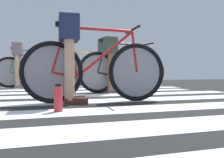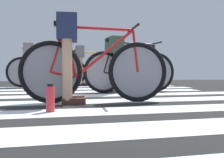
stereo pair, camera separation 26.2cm
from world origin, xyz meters
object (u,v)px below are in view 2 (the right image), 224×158
(cyclist_3_of_4, at_px, (30,59))
(bicycle_4_of_4, at_px, (92,71))
(bicycle_2_of_4, at_px, (131,71))
(bicycle_1_of_4, at_px, (95,70))
(cyclist_1_of_4, at_px, (68,47))
(cyclist_2_of_4, at_px, (115,57))
(water_bottle, at_px, (50,99))
(bicycle_3_of_4, at_px, (44,71))
(cyclist_4_of_4, at_px, (80,60))

(cyclist_3_of_4, xyz_separation_m, bicycle_4_of_4, (1.51, 0.31, -0.28))
(bicycle_2_of_4, relative_size, cyclist_3_of_4, 1.69)
(bicycle_1_of_4, distance_m, cyclist_3_of_4, 3.44)
(cyclist_1_of_4, bearing_deg, cyclist_2_of_4, 60.90)
(cyclist_1_of_4, height_order, cyclist_3_of_4, cyclist_3_of_4)
(bicycle_1_of_4, xyz_separation_m, cyclist_3_of_4, (-1.05, 3.26, 0.28))
(bicycle_1_of_4, distance_m, water_bottle, 0.82)
(bicycle_2_of_4, height_order, bicycle_3_of_4, same)
(cyclist_4_of_4, height_order, water_bottle, cyclist_4_of_4)
(bicycle_4_of_4, height_order, cyclist_4_of_4, cyclist_4_of_4)
(cyclist_4_of_4, bearing_deg, bicycle_2_of_4, -69.19)
(bicycle_3_of_4, height_order, bicycle_4_of_4, same)
(bicycle_3_of_4, distance_m, bicycle_4_of_4, 1.25)
(cyclist_2_of_4, relative_size, water_bottle, 3.78)
(bicycle_1_of_4, xyz_separation_m, bicycle_2_of_4, (0.85, 1.36, 0.00))
(cyclist_2_of_4, relative_size, bicycle_4_of_4, 0.55)
(cyclist_4_of_4, relative_size, water_bottle, 4.05)
(bicycle_1_of_4, relative_size, water_bottle, 6.83)
(cyclist_3_of_4, xyz_separation_m, water_bottle, (0.55, -3.86, -0.54))
(bicycle_4_of_4, bearing_deg, bicycle_3_of_4, -161.27)
(cyclist_1_of_4, distance_m, cyclist_2_of_4, 1.56)
(bicycle_4_of_4, xyz_separation_m, cyclist_4_of_4, (-0.31, 0.02, 0.28))
(bicycle_1_of_4, relative_size, bicycle_2_of_4, 1.00)
(bicycle_1_of_4, xyz_separation_m, cyclist_4_of_4, (0.16, 3.59, 0.28))
(cyclist_2_of_4, bearing_deg, bicycle_1_of_4, -118.33)
(bicycle_1_of_4, distance_m, cyclist_2_of_4, 1.45)
(bicycle_1_of_4, distance_m, cyclist_4_of_4, 3.60)
(bicycle_4_of_4, xyz_separation_m, water_bottle, (-0.96, -4.17, -0.26))
(cyclist_2_of_4, distance_m, cyclist_4_of_4, 2.30)
(cyclist_1_of_4, distance_m, cyclist_3_of_4, 3.32)
(bicycle_4_of_4, bearing_deg, cyclist_1_of_4, -98.86)
(bicycle_2_of_4, bearing_deg, water_bottle, -130.49)
(bicycle_2_of_4, xyz_separation_m, cyclist_2_of_4, (-0.31, -0.03, 0.24))
(cyclist_2_of_4, bearing_deg, cyclist_3_of_4, 123.43)
(bicycle_2_of_4, bearing_deg, cyclist_1_of_4, -137.06)
(bicycle_1_of_4, relative_size, cyclist_4_of_4, 1.69)
(bicycle_1_of_4, relative_size, bicycle_4_of_4, 1.00)
(cyclist_2_of_4, bearing_deg, bicycle_3_of_4, 117.77)
(cyclist_3_of_4, bearing_deg, bicycle_4_of_4, 15.03)
(bicycle_2_of_4, height_order, cyclist_2_of_4, cyclist_2_of_4)
(bicycle_2_of_4, xyz_separation_m, cyclist_3_of_4, (-1.90, 1.91, 0.28))
(cyclist_3_of_4, bearing_deg, cyclist_1_of_4, -73.67)
(cyclist_2_of_4, height_order, water_bottle, cyclist_2_of_4)
(bicycle_1_of_4, height_order, cyclist_2_of_4, cyclist_2_of_4)
(water_bottle, bearing_deg, cyclist_4_of_4, 81.19)
(cyclist_3_of_4, bearing_deg, cyclist_2_of_4, -47.10)
(bicycle_1_of_4, bearing_deg, cyclist_3_of_4, 111.98)
(water_bottle, bearing_deg, bicycle_3_of_4, 93.64)
(bicycle_1_of_4, bearing_deg, bicycle_2_of_4, 62.01)
(bicycle_4_of_4, bearing_deg, cyclist_4_of_4, -180.00)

